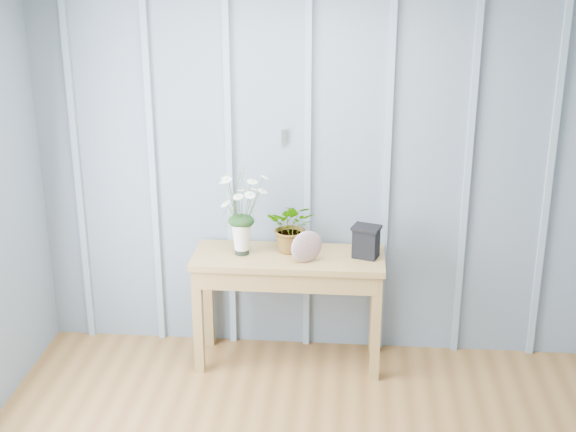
# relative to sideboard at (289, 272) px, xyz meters

# --- Properties ---
(room_shell) EXTENTS (4.00, 4.50, 2.50)m
(room_shell) POSITION_rel_sideboard_xyz_m (0.35, -1.08, 1.35)
(room_shell) COLOR gray
(room_shell) RESTS_ON ground
(sideboard) EXTENTS (1.20, 0.45, 0.75)m
(sideboard) POSITION_rel_sideboard_xyz_m (0.00, 0.00, 0.00)
(sideboard) COLOR olive
(sideboard) RESTS_ON ground
(daisy_vase) EXTENTS (0.40, 0.31, 0.57)m
(daisy_vase) POSITION_rel_sideboard_xyz_m (-0.30, 0.00, 0.47)
(daisy_vase) COLOR black
(daisy_vase) RESTS_ON sideboard
(spider_plant) EXTENTS (0.32, 0.28, 0.33)m
(spider_plant) POSITION_rel_sideboard_xyz_m (0.02, 0.08, 0.28)
(spider_plant) COLOR black
(spider_plant) RESTS_ON sideboard
(felt_disc_vessel) EXTENTS (0.21, 0.14, 0.20)m
(felt_disc_vessel) POSITION_rel_sideboard_xyz_m (0.12, -0.10, 0.22)
(felt_disc_vessel) COLOR #804252
(felt_disc_vessel) RESTS_ON sideboard
(carved_box) EXTENTS (0.20, 0.18, 0.20)m
(carved_box) POSITION_rel_sideboard_xyz_m (0.48, 0.01, 0.22)
(carved_box) COLOR black
(carved_box) RESTS_ON sideboard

